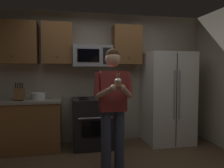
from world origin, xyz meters
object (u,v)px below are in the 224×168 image
Objects in this scene: microwave at (92,56)px; knife_block at (19,94)px; bowl_large_white at (38,96)px; person at (113,102)px; cupcake at (118,82)px; refrigerator at (168,98)px; oven_range at (93,122)px.

knife_block is (-1.30, -0.15, -0.69)m from microwave.
microwave is 1.24m from bowl_large_white.
microwave is 1.36m from person.
cupcake reaches higher than knife_block.
oven_range is at bearing 178.50° from refrigerator.
person is (1.17, -1.08, 0.01)m from bowl_large_white.
microwave is 1.48m from knife_block.
bowl_large_white is at bearing 176.33° from oven_range.
refrigerator is 5.63× the size of knife_block.
microwave reaches higher than bowl_large_white.
cupcake is at bearing -90.00° from person.
person is (0.17, -1.14, -0.72)m from microwave.
person is at bearing -81.37° from microwave.
person is (-1.33, -0.98, 0.10)m from refrigerator.
refrigerator is at bearing -0.20° from knife_block.
bowl_large_white is at bearing -176.81° from microwave.
person is 10.13× the size of cupcake.
bowl_large_white is 1.86m from cupcake.
refrigerator is 2.80m from knife_block.
refrigerator is 10.35× the size of cupcake.
microwave is (0.00, 0.12, 1.26)m from oven_range.
refrigerator reaches higher than person.
microwave is 2.31× the size of knife_block.
cupcake is at bearing -41.80° from knife_block.
microwave reaches higher than cupcake.
refrigerator is at bearing 44.56° from cupcake.
person is at bearing 90.00° from cupcake.
bowl_large_white is 1.50× the size of cupcake.
bowl_large_white is at bearing 129.63° from cupcake.
refrigerator reaches higher than cupcake.
knife_block is 1.22× the size of bowl_large_white.
person is at bearing -80.37° from oven_range.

